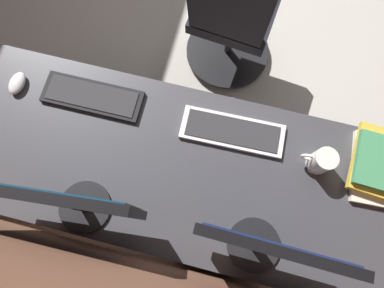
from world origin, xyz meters
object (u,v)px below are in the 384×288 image
Objects in this scene: keyboard_main at (232,131)px; book_stack_near at (380,165)px; monitor_primary at (60,201)px; mouse_main at (17,83)px; keyboard_spare at (93,97)px; coffee_mug at (321,161)px; monitor_secondary at (267,248)px; drawer_pedestal at (228,198)px; office_chair at (231,21)px.

book_stack_near reaches higher than keyboard_main.
monitor_primary is 0.65m from mouse_main.
keyboard_spare is at bearing -176.09° from mouse_main.
keyboard_main is at bearing -7.54° from coffee_mug.
monitor_primary reaches higher than keyboard_main.
coffee_mug is (-0.35, 0.05, 0.04)m from keyboard_main.
keyboard_spare is 0.96m from coffee_mug.
monitor_secondary is 0.50m from keyboard_main.
keyboard_spare is (0.68, -0.23, 0.39)m from drawer_pedestal.
monitor_primary reaches higher than drawer_pedestal.
coffee_mug is (-0.28, -0.18, 0.44)m from drawer_pedestal.
mouse_main is 0.11× the size of office_chair.
monitor_primary reaches higher than keyboard_spare.
monitor_primary is (0.56, 0.21, 0.64)m from drawer_pedestal.
monitor_primary is at bearing 1.84° from monitor_secondary.
drawer_pedestal is 2.18× the size of book_stack_near.
office_chair is (0.48, -0.76, -0.33)m from coffee_mug.
monitor_primary is 0.53× the size of office_chair.
coffee_mug is at bearing -116.72° from monitor_secondary.
office_chair is (0.71, -0.72, -0.31)m from book_stack_near.
book_stack_near is (-0.41, -0.41, -0.19)m from monitor_secondary.
monitor_secondary reaches higher than book_stack_near.
book_stack_near is (-0.58, 0.00, 0.03)m from keyboard_main.
monitor_secondary reaches higher than keyboard_main.
keyboard_main and keyboard_spare have the same top height.
monitor_primary reaches higher than mouse_main.
keyboard_spare is at bearing 56.02° from office_chair.
drawer_pedestal is 0.96m from office_chair.
drawer_pedestal is at bearing 108.72° from keyboard_main.
monitor_secondary is 3.62× the size of coffee_mug.
mouse_main reaches higher than keyboard_main.
office_chair is at bearing -123.98° from keyboard_spare.
keyboard_main is 0.44× the size of office_chair.
coffee_mug reaches higher than keyboard_main.
monitor_secondary is at bearing 151.68° from keyboard_spare.
drawer_pedestal is at bearing -159.58° from monitor_primary.
office_chair is at bearing -137.75° from mouse_main.
keyboard_spare is 1.19m from book_stack_near.
monitor_secondary is at bearing -178.16° from monitor_primary.
monitor_secondary is at bearing 44.66° from book_stack_near.
monitor_secondary is 1.27m from office_chair.
drawer_pedestal is 6.68× the size of mouse_main.
book_stack_near is 0.33× the size of office_chair.
keyboard_main is 0.58m from book_stack_near.
coffee_mug reaches higher than book_stack_near.
keyboard_spare is at bearing -3.22° from coffee_mug.
drawer_pedestal is 0.46m from keyboard_main.
office_chair is (-0.80, -0.73, -0.29)m from mouse_main.
monitor_primary is 4.94× the size of mouse_main.
keyboard_spare is at bearing -0.41° from book_stack_near.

